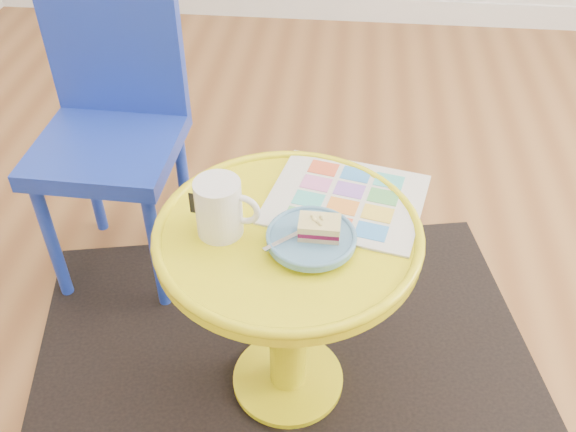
# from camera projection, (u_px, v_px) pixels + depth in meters

# --- Properties ---
(floor) EXTENTS (4.00, 4.00, 0.00)m
(floor) POSITION_uv_depth(u_px,v_px,m) (369.00, 314.00, 1.82)
(floor) COLOR brown
(floor) RESTS_ON ground
(room_walls) EXTENTS (4.00, 4.00, 4.00)m
(room_walls) POSITION_uv_depth(u_px,v_px,m) (126.00, 99.00, 2.60)
(room_walls) COLOR silver
(room_walls) RESTS_ON ground
(rug) EXTENTS (1.50, 1.34, 0.01)m
(rug) POSITION_uv_depth(u_px,v_px,m) (288.00, 381.00, 1.64)
(rug) COLOR black
(rug) RESTS_ON ground
(side_table) EXTENTS (0.55, 0.55, 0.52)m
(side_table) POSITION_uv_depth(u_px,v_px,m) (288.00, 281.00, 1.40)
(side_table) COLOR yellow
(side_table) RESTS_ON ground
(chair) EXTENTS (0.38, 0.38, 0.83)m
(chair) POSITION_uv_depth(u_px,v_px,m) (112.00, 118.00, 1.71)
(chair) COLOR #1A32A9
(chair) RESTS_ON ground
(newspaper) EXTENTS (0.38, 0.34, 0.01)m
(newspaper) POSITION_uv_depth(u_px,v_px,m) (346.00, 199.00, 1.38)
(newspaper) COLOR silver
(newspaper) RESTS_ON side_table
(mug) EXTENTS (0.13, 0.09, 0.12)m
(mug) POSITION_uv_depth(u_px,v_px,m) (220.00, 206.00, 1.26)
(mug) COLOR white
(mug) RESTS_ON side_table
(plate) EXTENTS (0.18, 0.18, 0.02)m
(plate) POSITION_uv_depth(u_px,v_px,m) (311.00, 238.00, 1.26)
(plate) COLOR #5186AD
(plate) RESTS_ON newspaper
(cake_slice) EXTENTS (0.08, 0.06, 0.04)m
(cake_slice) POSITION_uv_depth(u_px,v_px,m) (319.00, 228.00, 1.25)
(cake_slice) COLOR #D3BC8C
(cake_slice) RESTS_ON plate
(fork) EXTENTS (0.12, 0.11, 0.00)m
(fork) POSITION_uv_depth(u_px,v_px,m) (296.00, 234.00, 1.26)
(fork) COLOR silver
(fork) RESTS_ON plate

